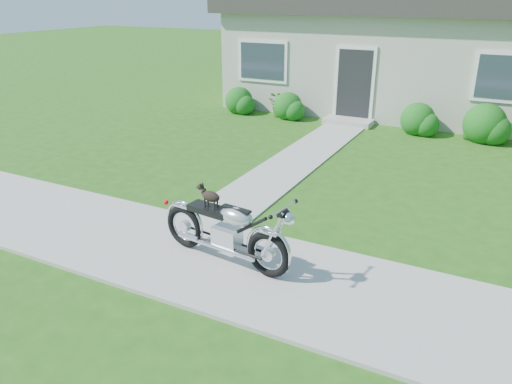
% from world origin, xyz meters
% --- Properties ---
extents(ground, '(80.00, 80.00, 0.00)m').
position_xyz_m(ground, '(0.00, 0.00, 0.00)').
color(ground, '#235114').
rests_on(ground, ground).
extents(sidewalk, '(24.00, 2.20, 0.04)m').
position_xyz_m(sidewalk, '(0.00, 0.00, 0.02)').
color(sidewalk, '#9E9B93').
rests_on(sidewalk, ground).
extents(walkway, '(1.20, 8.00, 0.03)m').
position_xyz_m(walkway, '(-1.50, 5.00, 0.01)').
color(walkway, '#9E9B93').
rests_on(walkway, ground).
extents(house, '(12.60, 7.03, 4.50)m').
position_xyz_m(house, '(-0.00, 11.99, 2.16)').
color(house, beige).
rests_on(house, ground).
extents(shrub_row, '(11.06, 1.08, 1.08)m').
position_xyz_m(shrub_row, '(0.65, 8.50, 0.42)').
color(shrub_row, '#185A17').
rests_on(shrub_row, ground).
extents(potted_plant_left, '(0.77, 0.72, 0.69)m').
position_xyz_m(potted_plant_left, '(-3.74, 8.55, 0.35)').
color(potted_plant_left, '#2A5A17').
rests_on(potted_plant_left, ground).
extents(potted_plant_right, '(0.55, 0.55, 0.70)m').
position_xyz_m(potted_plant_right, '(1.84, 8.55, 0.35)').
color(potted_plant_right, '#276E1E').
rests_on(potted_plant_right, ground).
extents(motorcycle_with_dog, '(2.22, 0.63, 1.10)m').
position_xyz_m(motorcycle_with_dog, '(-0.56, 0.01, 0.53)').
color(motorcycle_with_dog, black).
rests_on(motorcycle_with_dog, sidewalk).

